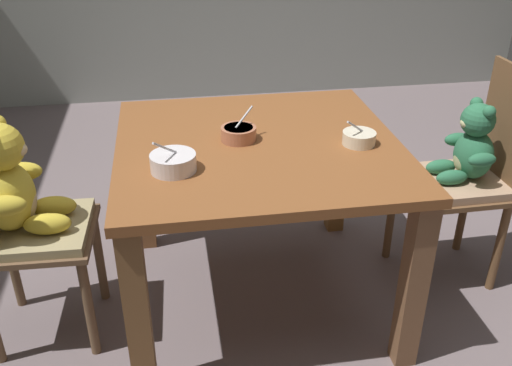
# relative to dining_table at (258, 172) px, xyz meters

# --- Properties ---
(ground_plane) EXTENTS (5.20, 5.20, 0.04)m
(ground_plane) POSITION_rel_dining_table_xyz_m (0.00, 0.00, -0.61)
(ground_plane) COLOR slate
(dining_table) EXTENTS (1.05, 1.02, 0.72)m
(dining_table) POSITION_rel_dining_table_xyz_m (0.00, 0.00, 0.00)
(dining_table) COLOR brown
(dining_table) RESTS_ON ground_plane
(teddy_chair_near_left) EXTENTS (0.42, 0.39, 0.88)m
(teddy_chair_near_left) POSITION_rel_dining_table_xyz_m (-0.87, -0.07, -0.02)
(teddy_chair_near_left) COLOR brown
(teddy_chair_near_left) RESTS_ON ground_plane
(teddy_chair_near_right) EXTENTS (0.42, 0.37, 0.94)m
(teddy_chair_near_right) POSITION_rel_dining_table_xyz_m (0.88, 0.03, -0.05)
(teddy_chair_near_right) COLOR brown
(teddy_chair_near_right) RESTS_ON ground_plane
(porridge_bowl_white_near_left) EXTENTS (0.15, 0.15, 0.14)m
(porridge_bowl_white_near_left) POSITION_rel_dining_table_xyz_m (-0.32, -0.18, 0.16)
(porridge_bowl_white_near_left) COLOR silver
(porridge_bowl_white_near_left) RESTS_ON dining_table
(porridge_bowl_terracotta_center) EXTENTS (0.13, 0.13, 0.12)m
(porridge_bowl_terracotta_center) POSITION_rel_dining_table_xyz_m (-0.07, 0.03, 0.15)
(porridge_bowl_terracotta_center) COLOR #B36D4E
(porridge_bowl_terracotta_center) RESTS_ON dining_table
(porridge_bowl_cream_near_right) EXTENTS (0.12, 0.12, 0.11)m
(porridge_bowl_cream_near_right) POSITION_rel_dining_table_xyz_m (0.36, -0.08, 0.15)
(porridge_bowl_cream_near_right) COLOR beige
(porridge_bowl_cream_near_right) RESTS_ON dining_table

